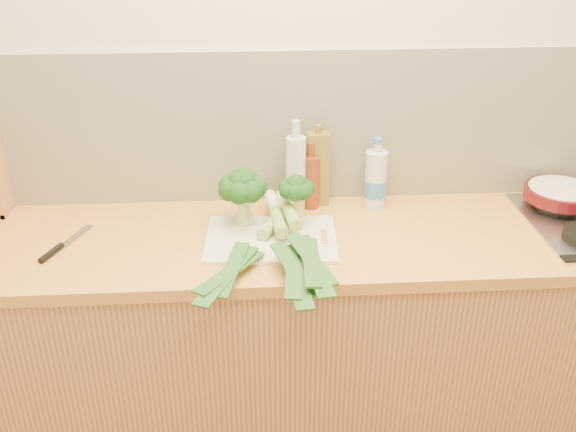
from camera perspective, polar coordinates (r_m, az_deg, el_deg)
name	(u,v)px	position (r m, az deg, el deg)	size (l,w,h in m)	color
room_shell	(308,127)	(2.27, 1.80, 7.88)	(3.50, 3.50, 3.50)	beige
counter	(313,344)	(2.36, 2.21, -11.27)	(3.20, 0.62, 0.90)	tan
chopping_board	(271,239)	(2.07, -1.51, -2.06)	(0.42, 0.31, 0.01)	beige
broccoli_left	(242,188)	(2.10, -4.08, 2.54)	(0.16, 0.16, 0.20)	#BBCC77
broccoli_right	(296,190)	(2.10, 0.73, 2.30)	(0.12, 0.12, 0.18)	#BBCC77
leek_front	(264,233)	(2.05, -2.13, -1.48)	(0.34, 0.68, 0.04)	white
leek_mid	(281,231)	(2.02, -0.59, -1.36)	(0.13, 0.72, 0.04)	white
leek_back	(297,228)	(2.00, 0.78, -1.03)	(0.14, 0.66, 0.04)	white
chefs_knife	(58,249)	(2.14, -19.78, -2.74)	(0.12, 0.26, 0.02)	silver
skillet	(562,193)	(2.46, 23.18, 1.88)	(0.37, 0.25, 0.04)	#4A0C10
oil_tin	(318,169)	(2.27, 2.66, 4.23)	(0.08, 0.05, 0.30)	olive
glass_bottle	(296,172)	(2.23, 0.70, 3.92)	(0.07, 0.07, 0.33)	silver
amber_bottle	(311,181)	(2.26, 2.02, 3.16)	(0.06, 0.06, 0.24)	maroon
water_bottle	(375,181)	(2.28, 7.78, 3.09)	(0.08, 0.08, 0.24)	silver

